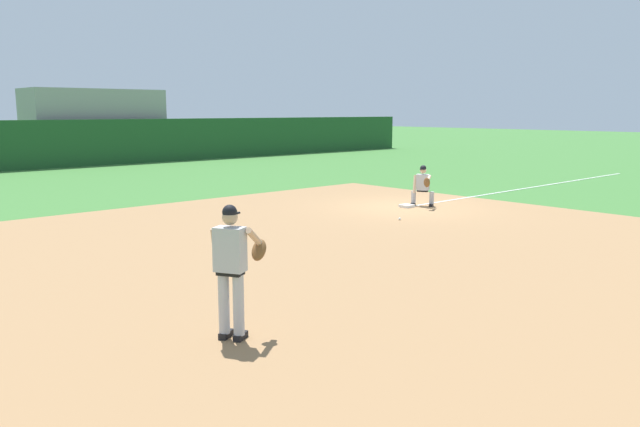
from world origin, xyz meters
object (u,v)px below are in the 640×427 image
pitcher (233,263)px  first_base_bag (407,206)px  first_baseman (423,184)px  baseball (400,219)px

pitcher → first_base_bag: bearing=29.2°
first_baseman → first_base_bag: bearing=161.1°
baseball → first_base_bag: bearing=35.4°
baseball → first_baseman: first_baseman is taller
first_base_bag → baseball: size_ratio=5.14×
pitcher → baseball: bearing=27.6°
first_base_bag → pitcher: bearing=-150.8°
first_base_bag → first_baseman: (0.56, -0.19, 0.69)m
first_base_bag → pitcher: size_ratio=0.20×
first_base_bag → baseball: bearing=-144.6°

